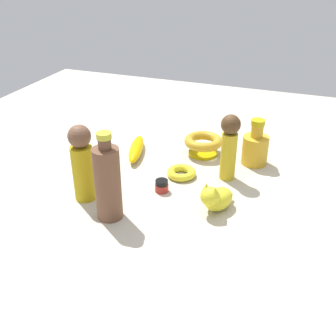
{
  "coord_description": "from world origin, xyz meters",
  "views": [
    {
      "loc": [
        -0.36,
        0.99,
        0.63
      ],
      "look_at": [
        0.0,
        0.0,
        0.05
      ],
      "focal_mm": 43.59,
      "sensor_mm": 36.0,
      "label": 1
    }
  ],
  "objects_px": {
    "nail_polish_jar": "(160,186)",
    "bowl": "(203,143)",
    "cat_figurine": "(216,198)",
    "person_figure_adult": "(82,163)",
    "banana": "(136,149)",
    "person_figure_child": "(229,145)",
    "bottle_short": "(255,147)",
    "bottle_tall": "(108,182)",
    "bangle": "(181,173)"
  },
  "relations": [
    {
      "from": "bowl",
      "to": "person_figure_adult",
      "type": "distance_m",
      "value": 0.45
    },
    {
      "from": "bowl",
      "to": "bangle",
      "type": "bearing_deg",
      "value": 82.95
    },
    {
      "from": "bottle_tall",
      "to": "person_figure_adult",
      "type": "bearing_deg",
      "value": -28.19
    },
    {
      "from": "bowl",
      "to": "bottle_short",
      "type": "height_order",
      "value": "bottle_short"
    },
    {
      "from": "cat_figurine",
      "to": "person_figure_adult",
      "type": "bearing_deg",
      "value": 10.46
    },
    {
      "from": "cat_figurine",
      "to": "bottle_short",
      "type": "height_order",
      "value": "bottle_short"
    },
    {
      "from": "person_figure_adult",
      "to": "nail_polish_jar",
      "type": "bearing_deg",
      "value": -149.89
    },
    {
      "from": "bowl",
      "to": "bangle",
      "type": "xyz_separation_m",
      "value": [
        0.02,
        0.17,
        -0.03
      ]
    },
    {
      "from": "nail_polish_jar",
      "to": "bottle_tall",
      "type": "bearing_deg",
      "value": 64.5
    },
    {
      "from": "bowl",
      "to": "cat_figurine",
      "type": "height_order",
      "value": "cat_figurine"
    },
    {
      "from": "bowl",
      "to": "cat_figurine",
      "type": "relative_size",
      "value": 1.05
    },
    {
      "from": "person_figure_child",
      "to": "bottle_short",
      "type": "distance_m",
      "value": 0.15
    },
    {
      "from": "bowl",
      "to": "bottle_short",
      "type": "xyz_separation_m",
      "value": [
        -0.17,
        0.01,
        0.02
      ]
    },
    {
      "from": "bowl",
      "to": "person_figure_adult",
      "type": "relative_size",
      "value": 0.59
    },
    {
      "from": "bottle_tall",
      "to": "cat_figurine",
      "type": "bearing_deg",
      "value": -154.1
    },
    {
      "from": "person_figure_child",
      "to": "bottle_tall",
      "type": "xyz_separation_m",
      "value": [
        0.24,
        0.3,
        -0.01
      ]
    },
    {
      "from": "nail_polish_jar",
      "to": "person_figure_child",
      "type": "height_order",
      "value": "person_figure_child"
    },
    {
      "from": "nail_polish_jar",
      "to": "banana",
      "type": "height_order",
      "value": "banana"
    },
    {
      "from": "bangle",
      "to": "bottle_short",
      "type": "relative_size",
      "value": 0.59
    },
    {
      "from": "nail_polish_jar",
      "to": "bottle_short",
      "type": "bearing_deg",
      "value": -130.29
    },
    {
      "from": "bowl",
      "to": "bottle_short",
      "type": "relative_size",
      "value": 0.85
    },
    {
      "from": "bottle_tall",
      "to": "bangle",
      "type": "bearing_deg",
      "value": -112.17
    },
    {
      "from": "nail_polish_jar",
      "to": "cat_figurine",
      "type": "height_order",
      "value": "cat_figurine"
    },
    {
      "from": "person_figure_child",
      "to": "bottle_tall",
      "type": "bearing_deg",
      "value": 51.44
    },
    {
      "from": "banana",
      "to": "bangle",
      "type": "height_order",
      "value": "banana"
    },
    {
      "from": "nail_polish_jar",
      "to": "bowl",
      "type": "distance_m",
      "value": 0.28
    },
    {
      "from": "banana",
      "to": "person_figure_adult",
      "type": "bearing_deg",
      "value": -19.98
    },
    {
      "from": "banana",
      "to": "bottle_short",
      "type": "xyz_separation_m",
      "value": [
        -0.39,
        -0.07,
        0.04
      ]
    },
    {
      "from": "banana",
      "to": "nail_polish_jar",
      "type": "bearing_deg",
      "value": 24.36
    },
    {
      "from": "cat_figurine",
      "to": "person_figure_child",
      "type": "height_order",
      "value": "person_figure_child"
    },
    {
      "from": "bangle",
      "to": "banana",
      "type": "bearing_deg",
      "value": -25.08
    },
    {
      "from": "cat_figurine",
      "to": "bangle",
      "type": "xyz_separation_m",
      "value": [
        0.15,
        -0.14,
        -0.03
      ]
    },
    {
      "from": "bangle",
      "to": "bottle_tall",
      "type": "xyz_separation_m",
      "value": [
        0.11,
        0.27,
        0.09
      ]
    },
    {
      "from": "person_figure_adult",
      "to": "banana",
      "type": "height_order",
      "value": "person_figure_adult"
    },
    {
      "from": "bowl",
      "to": "person_figure_child",
      "type": "relative_size",
      "value": 0.63
    },
    {
      "from": "nail_polish_jar",
      "to": "bangle",
      "type": "height_order",
      "value": "nail_polish_jar"
    },
    {
      "from": "person_figure_adult",
      "to": "person_figure_child",
      "type": "distance_m",
      "value": 0.43
    },
    {
      "from": "banana",
      "to": "bangle",
      "type": "distance_m",
      "value": 0.21
    },
    {
      "from": "person_figure_adult",
      "to": "banana",
      "type": "bearing_deg",
      "value": -94.31
    },
    {
      "from": "person_figure_child",
      "to": "banana",
      "type": "distance_m",
      "value": 0.34
    },
    {
      "from": "person_figure_adult",
      "to": "bottle_short",
      "type": "relative_size",
      "value": 1.45
    },
    {
      "from": "nail_polish_jar",
      "to": "person_figure_child",
      "type": "xyz_separation_m",
      "value": [
        -0.16,
        -0.14,
        0.09
      ]
    },
    {
      "from": "bangle",
      "to": "cat_figurine",
      "type": "bearing_deg",
      "value": 135.53
    },
    {
      "from": "cat_figurine",
      "to": "bottle_short",
      "type": "distance_m",
      "value": 0.31
    },
    {
      "from": "bangle",
      "to": "bottle_short",
      "type": "height_order",
      "value": "bottle_short"
    },
    {
      "from": "bowl",
      "to": "bottle_tall",
      "type": "xyz_separation_m",
      "value": [
        0.13,
        0.43,
        0.06
      ]
    },
    {
      "from": "person_figure_adult",
      "to": "bottle_tall",
      "type": "relative_size",
      "value": 0.92
    },
    {
      "from": "person_figure_adult",
      "to": "cat_figurine",
      "type": "xyz_separation_m",
      "value": [
        -0.36,
        -0.07,
        -0.07
      ]
    },
    {
      "from": "nail_polish_jar",
      "to": "person_figure_child",
      "type": "relative_size",
      "value": 0.19
    },
    {
      "from": "person_figure_child",
      "to": "bottle_tall",
      "type": "relative_size",
      "value": 0.86
    }
  ]
}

